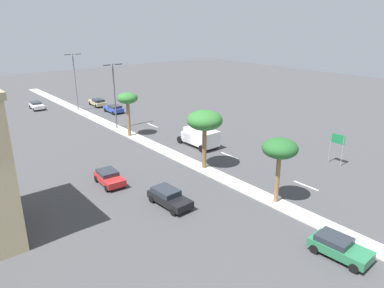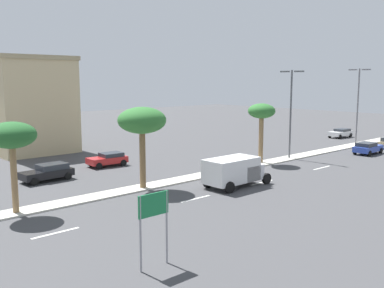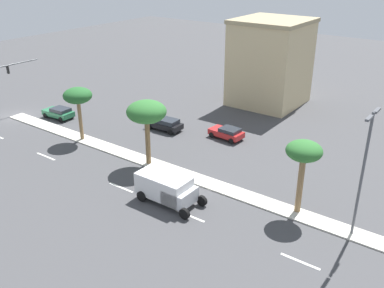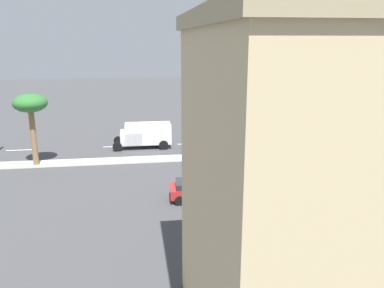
# 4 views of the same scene
# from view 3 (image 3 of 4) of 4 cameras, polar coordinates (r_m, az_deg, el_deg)

# --- Properties ---
(ground_plane) EXTENTS (160.00, 160.00, 0.00)m
(ground_plane) POSITION_cam_3_polar(r_m,az_deg,el_deg) (37.32, 5.82, -6.51)
(ground_plane) COLOR #424244
(median_curb) EXTENTS (1.80, 83.11, 0.12)m
(median_curb) POSITION_cam_3_polar(r_m,az_deg,el_deg) (34.40, 19.37, -10.74)
(median_curb) COLOR beige
(median_curb) RESTS_ON ground
(lane_stripe_far) EXTENTS (0.20, 2.80, 0.01)m
(lane_stripe_far) POSITION_cam_3_polar(r_m,az_deg,el_deg) (46.00, -18.81, -1.56)
(lane_stripe_far) COLOR silver
(lane_stripe_far) RESTS_ON ground
(lane_stripe_near) EXTENTS (0.20, 2.80, 0.01)m
(lane_stripe_near) POSITION_cam_3_polar(r_m,az_deg,el_deg) (38.48, -9.38, -5.71)
(lane_stripe_near) COLOR silver
(lane_stripe_near) RESTS_ON ground
(lane_stripe_outboard) EXTENTS (0.20, 2.80, 0.01)m
(lane_stripe_outboard) POSITION_cam_3_polar(r_m,az_deg,el_deg) (34.20, -0.32, -9.50)
(lane_stripe_outboard) COLOR silver
(lane_stripe_outboard) RESTS_ON ground
(lane_stripe_right) EXTENTS (0.20, 2.80, 0.01)m
(lane_stripe_right) POSITION_cam_3_polar(r_m,az_deg,el_deg) (30.67, 14.15, -14.87)
(lane_stripe_right) COLOR silver
(lane_stripe_right) RESTS_ON ground
(commercial_building) EXTENTS (9.30, 8.89, 11.20)m
(commercial_building) POSITION_cam_3_polar(r_m,az_deg,el_deg) (58.71, 10.33, 10.62)
(commercial_building) COLOR #C6B284
(commercial_building) RESTS_ON ground
(palm_tree_right) EXTENTS (3.05, 3.05, 5.82)m
(palm_tree_right) POSITION_cam_3_polar(r_m,az_deg,el_deg) (47.23, -14.93, 6.10)
(palm_tree_right) COLOR olive
(palm_tree_right) RESTS_ON median_curb
(palm_tree_mid) EXTENTS (3.75, 3.75, 6.33)m
(palm_tree_mid) POSITION_cam_3_polar(r_m,az_deg,el_deg) (40.15, -6.06, 4.15)
(palm_tree_mid) COLOR brown
(palm_tree_mid) RESTS_ON median_curb
(palm_tree_front) EXTENTS (2.76, 2.76, 6.02)m
(palm_tree_front) POSITION_cam_3_polar(r_m,az_deg,el_deg) (33.20, 14.61, -1.26)
(palm_tree_front) COLOR olive
(palm_tree_front) RESTS_ON median_curb
(street_lamp_inboard) EXTENTS (2.90, 0.24, 9.40)m
(street_lamp_inboard) POSITION_cam_3_polar(r_m,az_deg,el_deg) (31.53, 21.83, -2.66)
(street_lamp_inboard) COLOR #515459
(street_lamp_inboard) RESTS_ON median_curb
(sedan_black_mid) EXTENTS (2.12, 4.39, 1.41)m
(sedan_black_mid) POSITION_cam_3_polar(r_m,az_deg,el_deg) (49.86, -3.59, 2.68)
(sedan_black_mid) COLOR black
(sedan_black_mid) RESTS_ON ground
(sedan_green_front) EXTENTS (2.20, 4.09, 1.37)m
(sedan_green_front) POSITION_cam_3_polar(r_m,az_deg,el_deg) (55.94, -17.25, 4.02)
(sedan_green_front) COLOR #287047
(sedan_green_front) RESTS_ON ground
(sedan_red_far) EXTENTS (2.19, 3.92, 1.32)m
(sedan_red_far) POSITION_cam_3_polar(r_m,az_deg,el_deg) (47.58, 4.67, 1.52)
(sedan_red_far) COLOR red
(sedan_red_far) RESTS_ON ground
(box_truck) EXTENTS (2.63, 5.69, 2.36)m
(box_truck) POSITION_cam_3_polar(r_m,az_deg,el_deg) (35.35, -3.24, -5.87)
(box_truck) COLOR silver
(box_truck) RESTS_ON ground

